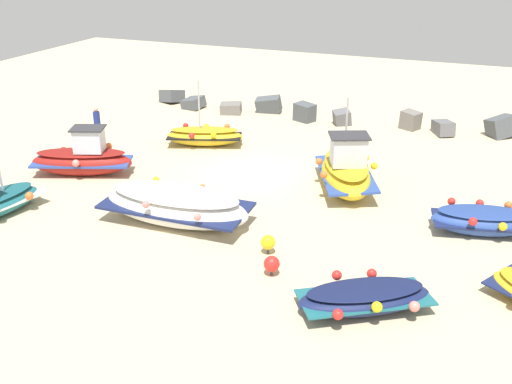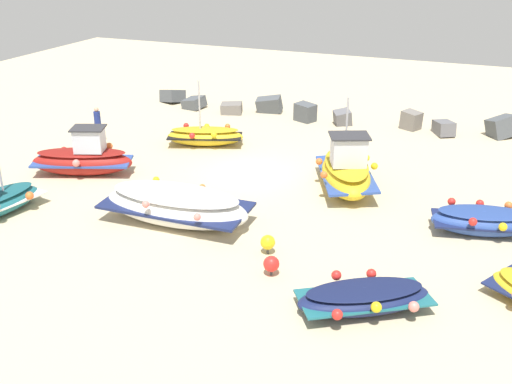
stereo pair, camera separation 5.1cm
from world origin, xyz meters
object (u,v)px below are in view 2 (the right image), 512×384
object	(u,v)px
fishing_boat_3	(176,205)
mooring_buoy_0	(271,264)
person_walking	(98,122)
fishing_boat_0	(83,158)
fishing_boat_6	(205,136)
fishing_boat_5	(483,221)
fishing_boat_1	(346,171)
mooring_buoy_1	(268,242)
fishing_boat_2	(364,297)

from	to	relation	value
fishing_boat_3	mooring_buoy_0	xyz separation A→B (m)	(4.44, -2.16, -0.26)
person_walking	fishing_boat_0	bearing A→B (deg)	176.08
fishing_boat_3	fishing_boat_6	distance (m)	8.50
fishing_boat_5	mooring_buoy_0	bearing A→B (deg)	-150.31
fishing_boat_1	fishing_boat_6	xyz separation A→B (m)	(-7.65, 2.76, -0.31)
fishing_boat_0	person_walking	bearing A→B (deg)	95.85
person_walking	mooring_buoy_1	bearing A→B (deg)	-153.09
fishing_boat_6	fishing_boat_5	bearing A→B (deg)	-40.82
fishing_boat_1	person_walking	distance (m)	12.67
fishing_boat_1	fishing_boat_2	xyz separation A→B (m)	(2.63, -8.15, -0.40)
person_walking	mooring_buoy_0	distance (m)	14.96
fishing_boat_6	mooring_buoy_0	distance (m)	12.51
fishing_boat_6	mooring_buoy_1	world-z (taller)	fishing_boat_6
fishing_boat_3	person_walking	world-z (taller)	person_walking
fishing_boat_0	fishing_boat_6	xyz separation A→B (m)	(3.04, 5.40, -0.24)
fishing_boat_2	mooring_buoy_1	xyz separation A→B (m)	(-3.56, 1.95, 0.03)
fishing_boat_1	person_walking	xyz separation A→B (m)	(-12.61, 1.14, 0.26)
fishing_boat_6	fishing_boat_3	bearing A→B (deg)	-90.58
fishing_boat_3	person_walking	distance (m)	10.11
fishing_boat_6	person_walking	size ratio (longest dim) A/B	2.21
fishing_boat_3	person_walking	bearing A→B (deg)	139.76
fishing_boat_0	fishing_boat_1	xyz separation A→B (m)	(10.69, 2.64, 0.06)
fishing_boat_6	mooring_buoy_1	size ratio (longest dim) A/B	6.10
fishing_boat_1	person_walking	bearing A→B (deg)	-118.73
fishing_boat_0	fishing_boat_1	distance (m)	11.01
fishing_boat_5	fishing_boat_6	world-z (taller)	fishing_boat_6
fishing_boat_1	fishing_boat_5	xyz separation A→B (m)	(5.32, -2.13, -0.29)
fishing_boat_1	fishing_boat_2	size ratio (longest dim) A/B	1.22
fishing_boat_3	mooring_buoy_0	bearing A→B (deg)	-26.90
fishing_boat_5	fishing_boat_6	bearing A→B (deg)	146.10
person_walking	fishing_boat_5	bearing A→B (deg)	-131.26
person_walking	fishing_boat_1	bearing A→B (deg)	-126.10
fishing_boat_5	fishing_boat_3	bearing A→B (deg)	-176.08
fishing_boat_2	mooring_buoy_1	size ratio (longest dim) A/B	6.14
fishing_boat_1	fishing_boat_6	bearing A→B (deg)	-133.40
fishing_boat_3	mooring_buoy_1	size ratio (longest dim) A/B	8.53
fishing_boat_3	fishing_boat_5	world-z (taller)	fishing_boat_3
mooring_buoy_0	fishing_boat_0	bearing A→B (deg)	155.21
fishing_boat_3	fishing_boat_5	xyz separation A→B (m)	(10.11, 3.13, -0.16)
fishing_boat_2	mooring_buoy_0	distance (m)	3.07
fishing_boat_1	fishing_boat_6	world-z (taller)	fishing_boat_1
fishing_boat_1	fishing_boat_3	size ratio (longest dim) A/B	0.88
fishing_boat_1	fishing_boat_5	world-z (taller)	fishing_boat_1
fishing_boat_2	fishing_boat_3	bearing A→B (deg)	-54.29
fishing_boat_1	fishing_boat_6	distance (m)	8.13
mooring_buoy_0	fishing_boat_3	bearing A→B (deg)	154.07
fishing_boat_1	fishing_boat_5	bearing A→B (deg)	44.63
mooring_buoy_1	fishing_boat_5	bearing A→B (deg)	33.07
fishing_boat_6	person_walking	distance (m)	5.26
mooring_buoy_1	fishing_boat_6	bearing A→B (deg)	126.83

